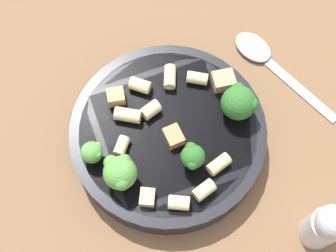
% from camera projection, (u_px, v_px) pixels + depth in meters
% --- Properties ---
extents(ground_plane, '(2.00, 2.00, 0.00)m').
position_uv_depth(ground_plane, '(168.00, 141.00, 0.56)').
color(ground_plane, brown).
extents(pasta_bowl, '(0.23, 0.23, 0.03)m').
position_uv_depth(pasta_bowl, '(168.00, 134.00, 0.54)').
color(pasta_bowl, black).
rests_on(pasta_bowl, ground_plane).
extents(broccoli_floret_0, '(0.03, 0.03, 0.03)m').
position_uv_depth(broccoli_floret_0, '(193.00, 157.00, 0.50)').
color(broccoli_floret_0, '#9EC175').
rests_on(broccoli_floret_0, pasta_bowl).
extents(broccoli_floret_1, '(0.04, 0.04, 0.04)m').
position_uv_depth(broccoli_floret_1, '(120.00, 173.00, 0.49)').
color(broccoli_floret_1, '#93B766').
rests_on(broccoli_floret_1, pasta_bowl).
extents(broccoli_floret_2, '(0.02, 0.02, 0.03)m').
position_uv_depth(broccoli_floret_2, '(93.00, 152.00, 0.50)').
color(broccoli_floret_2, '#93B766').
rests_on(broccoli_floret_2, pasta_bowl).
extents(broccoli_floret_3, '(0.04, 0.04, 0.04)m').
position_uv_depth(broccoli_floret_3, '(239.00, 102.00, 0.52)').
color(broccoli_floret_3, '#93B766').
rests_on(broccoli_floret_3, pasta_bowl).
extents(rigatoni_0, '(0.02, 0.03, 0.02)m').
position_uv_depth(rigatoni_0, '(128.00, 115.00, 0.53)').
color(rigatoni_0, beige).
rests_on(rigatoni_0, pasta_bowl).
extents(rigatoni_1, '(0.03, 0.03, 0.01)m').
position_uv_depth(rigatoni_1, '(204.00, 190.00, 0.50)').
color(rigatoni_1, beige).
rests_on(rigatoni_1, pasta_bowl).
extents(rigatoni_2, '(0.03, 0.03, 0.01)m').
position_uv_depth(rigatoni_2, '(219.00, 164.00, 0.51)').
color(rigatoni_2, beige).
rests_on(rigatoni_2, pasta_bowl).
extents(rigatoni_3, '(0.03, 0.01, 0.01)m').
position_uv_depth(rigatoni_3, '(172.00, 77.00, 0.55)').
color(rigatoni_3, beige).
rests_on(rigatoni_3, pasta_bowl).
extents(rigatoni_4, '(0.02, 0.02, 0.01)m').
position_uv_depth(rigatoni_4, '(122.00, 146.00, 0.52)').
color(rigatoni_4, beige).
rests_on(rigatoni_4, pasta_bowl).
extents(rigatoni_5, '(0.03, 0.03, 0.02)m').
position_uv_depth(rigatoni_5, '(151.00, 110.00, 0.53)').
color(rigatoni_5, beige).
rests_on(rigatoni_5, pasta_bowl).
extents(rigatoni_6, '(0.02, 0.02, 0.02)m').
position_uv_depth(rigatoni_6, '(179.00, 203.00, 0.49)').
color(rigatoni_6, beige).
rests_on(rigatoni_6, pasta_bowl).
extents(rigatoni_7, '(0.02, 0.03, 0.01)m').
position_uv_depth(rigatoni_7, '(197.00, 78.00, 0.55)').
color(rigatoni_7, beige).
rests_on(rigatoni_7, pasta_bowl).
extents(rigatoni_8, '(0.02, 0.03, 0.02)m').
position_uv_depth(rigatoni_8, '(140.00, 85.00, 0.55)').
color(rigatoni_8, beige).
rests_on(rigatoni_8, pasta_bowl).
extents(chicken_chunk_0, '(0.02, 0.02, 0.01)m').
position_uv_depth(chicken_chunk_0, '(116.00, 97.00, 0.54)').
color(chicken_chunk_0, tan).
rests_on(chicken_chunk_0, pasta_bowl).
extents(chicken_chunk_1, '(0.03, 0.03, 0.01)m').
position_uv_depth(chicken_chunk_1, '(174.00, 136.00, 0.52)').
color(chicken_chunk_1, '#A87A4C').
rests_on(chicken_chunk_1, pasta_bowl).
extents(chicken_chunk_2, '(0.03, 0.03, 0.02)m').
position_uv_depth(chicken_chunk_2, '(223.00, 81.00, 0.55)').
color(chicken_chunk_2, tan).
rests_on(chicken_chunk_2, pasta_bowl).
extents(chicken_chunk_3, '(0.02, 0.02, 0.01)m').
position_uv_depth(chicken_chunk_3, '(147.00, 197.00, 0.50)').
color(chicken_chunk_3, tan).
rests_on(chicken_chunk_3, pasta_bowl).
extents(pepper_shaker, '(0.04, 0.04, 0.08)m').
position_uv_depth(pepper_shaker, '(325.00, 226.00, 0.48)').
color(pepper_shaker, silver).
rests_on(pepper_shaker, ground_plane).
extents(spoon, '(0.14, 0.13, 0.01)m').
position_uv_depth(spoon, '(265.00, 58.00, 0.60)').
color(spoon, silver).
rests_on(spoon, ground_plane).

